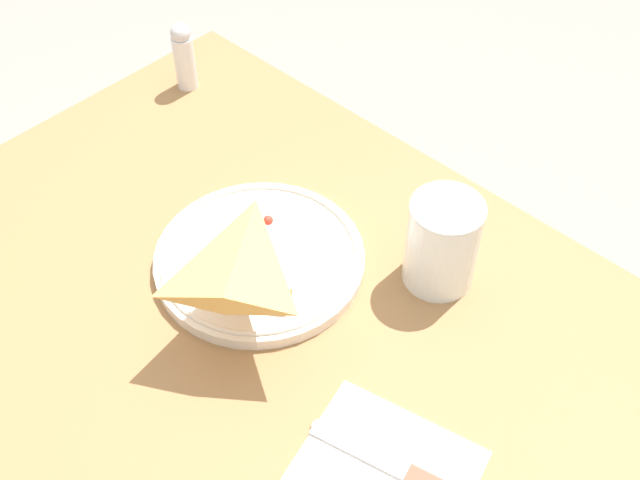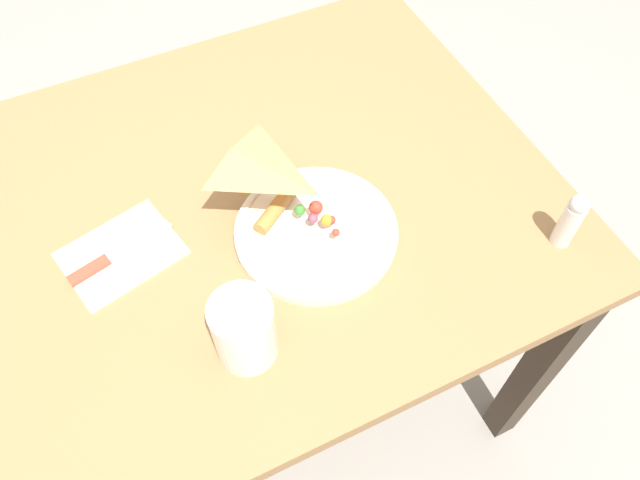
% 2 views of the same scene
% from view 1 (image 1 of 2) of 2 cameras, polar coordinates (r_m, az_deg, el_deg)
% --- Properties ---
extents(dining_table, '(1.14, 0.83, 0.74)m').
position_cam_1_polar(dining_table, '(0.97, -2.95, -13.92)').
color(dining_table, olive).
rests_on(dining_table, ground_plane).
extents(plate_pizza, '(0.26, 0.26, 0.05)m').
position_cam_1_polar(plate_pizza, '(0.97, -4.36, -1.19)').
color(plate_pizza, silver).
rests_on(plate_pizza, dining_table).
extents(milk_glass, '(0.09, 0.09, 0.12)m').
position_cam_1_polar(milk_glass, '(0.94, 8.65, -0.45)').
color(milk_glass, white).
rests_on(milk_glass, dining_table).
extents(napkin_folded, '(0.20, 0.17, 0.00)m').
position_cam_1_polar(napkin_folded, '(0.83, 4.84, -15.74)').
color(napkin_folded, white).
rests_on(napkin_folded, dining_table).
extents(butter_knife, '(0.18, 0.06, 0.01)m').
position_cam_1_polar(butter_knife, '(0.83, 5.39, -15.82)').
color(butter_knife, '#99422D').
rests_on(butter_knife, napkin_folded).
extents(salt_shaker, '(0.03, 0.03, 0.11)m').
position_cam_1_polar(salt_shaker, '(1.23, -9.66, 12.81)').
color(salt_shaker, silver).
rests_on(salt_shaker, dining_table).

